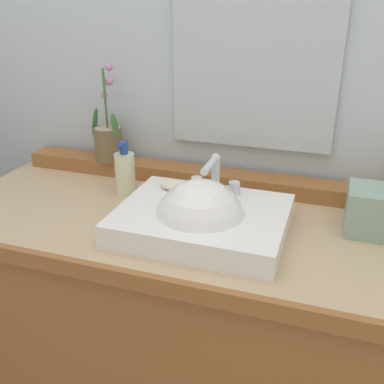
{
  "coord_description": "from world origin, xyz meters",
  "views": [
    {
      "loc": [
        0.38,
        -1.05,
        1.44
      ],
      "look_at": [
        0.03,
        -0.02,
        0.95
      ],
      "focal_mm": 41.35,
      "sensor_mm": 36.0,
      "label": 1
    }
  ],
  "objects_px": {
    "sink_basin": "(201,222)",
    "tissue_box": "(372,211)",
    "potted_plant": "(108,139)",
    "soap_bar": "(172,186)",
    "lotion_bottle": "(125,173)"
  },
  "relations": [
    {
      "from": "potted_plant",
      "to": "tissue_box",
      "type": "relative_size",
      "value": 2.48
    },
    {
      "from": "sink_basin",
      "to": "tissue_box",
      "type": "distance_m",
      "value": 0.45
    },
    {
      "from": "tissue_box",
      "to": "lotion_bottle",
      "type": "bearing_deg",
      "value": 178.85
    },
    {
      "from": "soap_bar",
      "to": "lotion_bottle",
      "type": "distance_m",
      "value": 0.19
    },
    {
      "from": "soap_bar",
      "to": "lotion_bottle",
      "type": "xyz_separation_m",
      "value": [
        -0.18,
        0.06,
        -0.01
      ]
    },
    {
      "from": "sink_basin",
      "to": "tissue_box",
      "type": "xyz_separation_m",
      "value": [
        0.42,
        0.15,
        0.03
      ]
    },
    {
      "from": "tissue_box",
      "to": "sink_basin",
      "type": "bearing_deg",
      "value": -160.34
    },
    {
      "from": "soap_bar",
      "to": "tissue_box",
      "type": "height_order",
      "value": "tissue_box"
    },
    {
      "from": "sink_basin",
      "to": "potted_plant",
      "type": "xyz_separation_m",
      "value": [
        -0.43,
        0.31,
        0.09
      ]
    },
    {
      "from": "lotion_bottle",
      "to": "tissue_box",
      "type": "height_order",
      "value": "lotion_bottle"
    },
    {
      "from": "potted_plant",
      "to": "tissue_box",
      "type": "xyz_separation_m",
      "value": [
        0.85,
        -0.16,
        -0.06
      ]
    },
    {
      "from": "sink_basin",
      "to": "soap_bar",
      "type": "relative_size",
      "value": 6.23
    },
    {
      "from": "potted_plant",
      "to": "tissue_box",
      "type": "bearing_deg",
      "value": -10.5
    },
    {
      "from": "sink_basin",
      "to": "tissue_box",
      "type": "height_order",
      "value": "sink_basin"
    },
    {
      "from": "soap_bar",
      "to": "potted_plant",
      "type": "bearing_deg",
      "value": 146.9
    }
  ]
}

